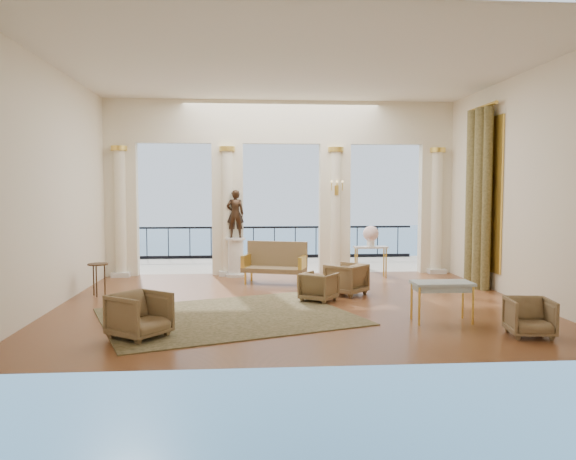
{
  "coord_description": "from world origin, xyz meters",
  "views": [
    {
      "loc": [
        -0.95,
        -10.79,
        2.18
      ],
      "look_at": [
        -0.08,
        0.6,
        1.38
      ],
      "focal_mm": 35.0,
      "sensor_mm": 36.0,
      "label": 1
    }
  ],
  "objects": [
    {
      "name": "curtain",
      "position": [
        4.28,
        1.5,
        2.02
      ],
      "size": [
        0.33,
        1.4,
        4.09
      ],
      "color": "#4A4323",
      "rests_on": "ground"
    },
    {
      "name": "room_walls",
      "position": [
        0.0,
        -1.12,
        2.88
      ],
      "size": [
        9.0,
        9.0,
        9.0
      ],
      "color": "white",
      "rests_on": "ground"
    },
    {
      "name": "window_frame",
      "position": [
        4.47,
        1.5,
        2.1
      ],
      "size": [
        0.04,
        1.6,
        3.4
      ],
      "primitive_type": "cube",
      "color": "#E8BE4C",
      "rests_on": "room_walls"
    },
    {
      "name": "console_table",
      "position": [
        2.2,
        3.05,
        0.65
      ],
      "size": [
        0.84,
        0.34,
        0.79
      ],
      "rotation": [
        0.0,
        0.0,
        0.02
      ],
      "color": "silver",
      "rests_on": "ground"
    },
    {
      "name": "side_table",
      "position": [
        -4.0,
        1.02,
        0.58
      ],
      "size": [
        0.42,
        0.42,
        0.68
      ],
      "color": "black",
      "rests_on": "ground"
    },
    {
      "name": "rug",
      "position": [
        -1.26,
        -1.15,
        0.01
      ],
      "size": [
        4.98,
        4.44,
        0.02
      ],
      "primitive_type": "cube",
      "rotation": [
        0.0,
        0.0,
        0.35
      ],
      "color": "#2A3016",
      "rests_on": "ground"
    },
    {
      "name": "arcade",
      "position": [
        -0.0,
        3.82,
        2.58
      ],
      "size": [
        9.0,
        0.56,
        4.5
      ],
      "color": "#FBF2CD",
      "rests_on": "ground"
    },
    {
      "name": "armchair_a",
      "position": [
        -2.52,
        -2.45,
        0.38
      ],
      "size": [
        0.99,
        1.0,
        0.75
      ],
      "primitive_type": "imported",
      "rotation": [
        0.0,
        0.0,
        0.92
      ],
      "color": "#493F20",
      "rests_on": "ground"
    },
    {
      "name": "balustrade",
      "position": [
        0.0,
        7.4,
        0.41
      ],
      "size": [
        9.0,
        0.06,
        1.03
      ],
      "color": "black",
      "rests_on": "terrace"
    },
    {
      "name": "palm_tree",
      "position": [
        2.0,
        6.6,
        4.09
      ],
      "size": [
        2.0,
        2.0,
        4.5
      ],
      "color": "#4C3823",
      "rests_on": "terrace"
    },
    {
      "name": "armchair_b",
      "position": [
        3.3,
        -2.8,
        0.32
      ],
      "size": [
        0.7,
        0.67,
        0.64
      ],
      "primitive_type": "imported",
      "rotation": [
        0.0,
        0.0,
        -0.15
      ],
      "color": "#493F20",
      "rests_on": "ground"
    },
    {
      "name": "sea",
      "position": [
        0.0,
        60.0,
        -6.0
      ],
      "size": [
        160.0,
        160.0,
        0.0
      ],
      "primitive_type": "plane",
      "color": "#26588A",
      "rests_on": "ground"
    },
    {
      "name": "statue",
      "position": [
        -1.2,
        3.5,
        1.6
      ],
      "size": [
        0.45,
        0.31,
        1.22
      ],
      "primitive_type": "imported",
      "rotation": [
        0.0,
        0.0,
        3.18
      ],
      "color": "#302015",
      "rests_on": "pedestal"
    },
    {
      "name": "wall_sconce",
      "position": [
        1.4,
        3.51,
        2.23
      ],
      "size": [
        0.3,
        0.11,
        0.33
      ],
      "color": "#E8BE4C",
      "rests_on": "arcade"
    },
    {
      "name": "settee",
      "position": [
        -0.24,
        2.4,
        0.48
      ],
      "size": [
        1.6,
        1.06,
        0.98
      ],
      "rotation": [
        0.0,
        0.0,
        -0.32
      ],
      "color": "#493F20",
      "rests_on": "ground"
    },
    {
      "name": "armchair_d",
      "position": [
        0.5,
        0.13,
        0.32
      ],
      "size": [
        0.84,
        0.83,
        0.63
      ],
      "primitive_type": "imported",
      "rotation": [
        0.0,
        0.0,
        2.53
      ],
      "color": "#493F20",
      "rests_on": "ground"
    },
    {
      "name": "pedestal",
      "position": [
        -1.2,
        3.5,
        0.48
      ],
      "size": [
        0.54,
        0.54,
        0.99
      ],
      "color": "silver",
      "rests_on": "ground"
    },
    {
      "name": "game_table",
      "position": [
        2.31,
        -1.77,
        0.6
      ],
      "size": [
        0.99,
        0.55,
        0.67
      ],
      "rotation": [
        0.0,
        0.0,
        -0.01
      ],
      "color": "#98B6C1",
      "rests_on": "ground"
    },
    {
      "name": "terrace",
      "position": [
        0.0,
        5.8,
        -0.05
      ],
      "size": [
        10.0,
        3.6,
        0.1
      ],
      "primitive_type": "cube",
      "color": "#ADA38F",
      "rests_on": "ground"
    },
    {
      "name": "floor",
      "position": [
        0.0,
        0.0,
        0.0
      ],
      "size": [
        9.0,
        9.0,
        0.0
      ],
      "primitive_type": "plane",
      "color": "#442010",
      "rests_on": "ground"
    },
    {
      "name": "armchair_c",
      "position": [
        1.16,
        0.77,
        0.37
      ],
      "size": [
        0.97,
        0.98,
        0.73
      ],
      "primitive_type": "imported",
      "rotation": [
        0.0,
        0.0,
        -2.32
      ],
      "color": "#493F20",
      "rests_on": "ground"
    },
    {
      "name": "urn",
      "position": [
        2.2,
        3.05,
        1.08
      ],
      "size": [
        0.39,
        0.39,
        0.52
      ],
      "color": "white",
      "rests_on": "console_table"
    },
    {
      "name": "headland",
      "position": [
        -30.0,
        70.0,
        -3.0
      ],
      "size": [
        22.0,
        18.0,
        6.0
      ],
      "primitive_type": "cube",
      "color": "black",
      "rests_on": "sea"
    }
  ]
}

